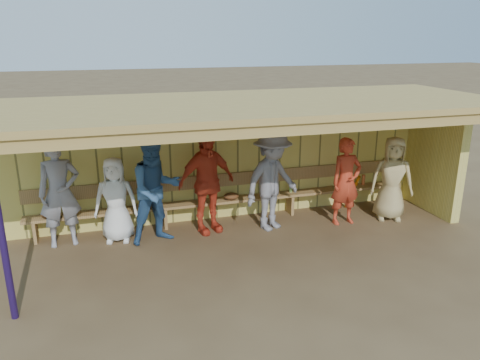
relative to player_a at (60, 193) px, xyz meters
name	(u,v)px	position (x,y,z in m)	size (l,w,h in m)	color
ground	(246,241)	(3.09, -0.81, -0.95)	(90.00, 90.00, 0.00)	brown
player_a	(60,193)	(0.00, 0.00, 0.00)	(0.70, 0.46, 1.91)	gray
player_b	(116,200)	(0.92, -0.09, -0.18)	(0.75, 0.49, 1.54)	white
player_c	(156,190)	(1.60, -0.34, 0.02)	(0.94, 0.74, 1.94)	#325A8B
player_d	(207,183)	(2.54, -0.16, 0.01)	(1.13, 0.47, 1.92)	red
player_e	(272,181)	(3.74, -0.37, 0.00)	(1.23, 0.71, 1.90)	gray
player_g	(346,181)	(5.20, -0.52, -0.10)	(0.62, 0.41, 1.70)	red
player_h	(392,178)	(6.18, -0.57, -0.12)	(0.82, 0.53, 1.68)	tan
dugout_structure	(255,140)	(3.48, -0.12, 0.74)	(8.80, 3.20, 2.50)	#DACA5D
bench	(229,194)	(3.09, 0.31, -0.43)	(7.60, 0.34, 0.93)	#A17B45
dugout_equipment	(191,202)	(2.31, 0.18, -0.46)	(6.79, 0.62, 0.80)	orange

